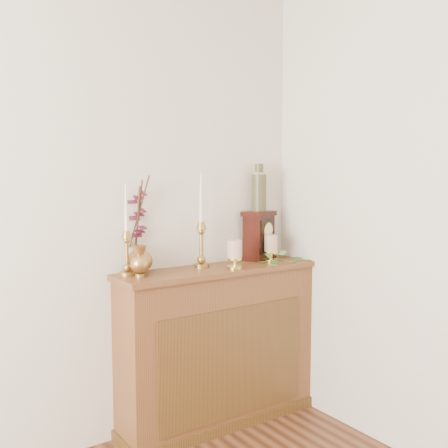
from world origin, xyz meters
TOP-DOWN VIEW (x-y plane):
  - console_shelf at (1.40, 2.10)m, footprint 1.24×0.34m
  - candlestick_left at (0.86, 2.17)m, footprint 0.08×0.08m
  - candlestick_center at (1.31, 2.15)m, footprint 0.09×0.09m
  - bud_vase at (0.89, 2.08)m, footprint 0.10×0.10m
  - ginger_jar at (0.95, 2.22)m, footprint 0.21×0.23m
  - pillar_candle_left at (1.44, 2.00)m, footprint 0.09×0.09m
  - pillar_candle_right at (1.77, 2.08)m, footprint 0.09×0.09m
  - ivy_garland at (1.88, 2.01)m, footprint 0.44×0.18m
  - mantel_clock at (1.76, 2.18)m, footprint 0.24×0.20m
  - ceramic_vase at (1.76, 2.19)m, footprint 0.09×0.09m

SIDE VIEW (x-z plane):
  - console_shelf at x=1.40m, z-range -0.03..0.90m
  - ivy_garland at x=1.88m, z-range 0.90..0.98m
  - bud_vase at x=0.89m, z-range 0.93..1.09m
  - pillar_candle_left at x=1.44m, z-range 0.93..1.11m
  - pillar_candle_right at x=1.77m, z-range 0.93..1.11m
  - mantel_clock at x=1.76m, z-range 0.93..1.23m
  - candlestick_left at x=0.86m, z-range 0.85..1.33m
  - candlestick_center at x=1.31m, z-range 0.84..1.38m
  - ginger_jar at x=0.95m, z-range 0.90..1.43m
  - ceramic_vase at x=1.76m, z-range 1.22..1.51m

